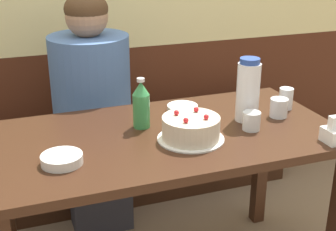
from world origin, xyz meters
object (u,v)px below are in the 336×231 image
at_px(birthday_cake, 191,129).
at_px(glass_shot_small, 279,108).
at_px(person_teal_shirt, 93,115).
at_px(bench_seat, 119,158).
at_px(glass_tumbler_short, 251,121).
at_px(soju_bottle, 141,104).
at_px(water_pitcher, 248,90).
at_px(bowl_soup_white, 62,159).
at_px(bowl_rice_small, 182,108).
at_px(glass_water_tall, 286,98).

height_order(birthday_cake, glass_shot_small, birthday_cake).
distance_m(birthday_cake, person_teal_shirt, 0.76).
xyz_separation_m(bench_seat, glass_shot_small, (0.50, -0.83, 0.55)).
relative_size(glass_tumbler_short, glass_shot_small, 0.92).
bearing_deg(bench_seat, glass_tumbler_short, -70.24).
height_order(soju_bottle, person_teal_shirt, person_teal_shirt).
relative_size(bench_seat, water_pitcher, 7.68).
distance_m(birthday_cake, bowl_soup_white, 0.49).
bearing_deg(bowl_rice_small, person_teal_shirt, 127.17).
relative_size(soju_bottle, bowl_soup_white, 1.44).
relative_size(birthday_cake, bowl_rice_small, 1.90).
distance_m(bench_seat, bowl_rice_small, 0.84).
height_order(glass_tumbler_short, glass_shot_small, glass_shot_small).
xyz_separation_m(soju_bottle, bowl_soup_white, (-0.35, -0.21, -0.08)).
xyz_separation_m(bowl_rice_small, glass_water_tall, (0.44, -0.12, 0.03)).
bearing_deg(bowl_rice_small, water_pitcher, -40.41).
xyz_separation_m(bowl_soup_white, glass_tumbler_short, (0.74, 0.04, 0.02)).
bearing_deg(bowl_soup_white, glass_water_tall, 11.20).
xyz_separation_m(birthday_cake, water_pitcher, (0.29, 0.10, 0.08)).
height_order(bowl_soup_white, glass_water_tall, glass_water_tall).
bearing_deg(birthday_cake, glass_tumbler_short, 1.36).
distance_m(birthday_cake, glass_tumbler_short, 0.26).
bearing_deg(birthday_cake, glass_water_tall, 17.46).
relative_size(soju_bottle, glass_shot_small, 2.56).
xyz_separation_m(birthday_cake, soju_bottle, (-0.14, 0.18, 0.05)).
bearing_deg(glass_water_tall, glass_shot_small, -136.59).
xyz_separation_m(bowl_soup_white, glass_shot_small, (0.92, 0.12, 0.02)).
distance_m(bowl_soup_white, person_teal_shirt, 0.79).
relative_size(birthday_cake, soju_bottle, 1.25).
relative_size(soju_bottle, glass_tumbler_short, 2.77).
xyz_separation_m(glass_water_tall, glass_tumbler_short, (-0.26, -0.16, -0.01)).
bearing_deg(glass_tumbler_short, bench_seat, 109.76).
bearing_deg(bench_seat, bowl_rice_small, -77.10).
height_order(bench_seat, glass_tumbler_short, glass_tumbler_short).
relative_size(bench_seat, soju_bottle, 9.95).
bearing_deg(glass_shot_small, soju_bottle, 170.89).
xyz_separation_m(water_pitcher, bowl_soup_white, (-0.78, -0.14, -0.11)).
distance_m(water_pitcher, bowl_rice_small, 0.30).
xyz_separation_m(birthday_cake, glass_water_tall, (0.52, 0.16, 0.00)).
bearing_deg(birthday_cake, bench_seat, 94.22).
bearing_deg(water_pitcher, glass_water_tall, 14.99).
distance_m(bench_seat, bowl_soup_white, 1.17).
xyz_separation_m(water_pitcher, soju_bottle, (-0.43, 0.08, -0.03)).
relative_size(birthday_cake, water_pitcher, 0.96).
xyz_separation_m(bench_seat, bowl_rice_small, (0.15, -0.64, 0.52)).
bearing_deg(soju_bottle, bench_seat, 84.52).
xyz_separation_m(bench_seat, birthday_cake, (0.07, -0.92, 0.55)).
bearing_deg(bench_seat, person_teal_shirt, -128.57).
distance_m(water_pitcher, person_teal_shirt, 0.84).
relative_size(water_pitcher, bowl_rice_small, 1.97).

